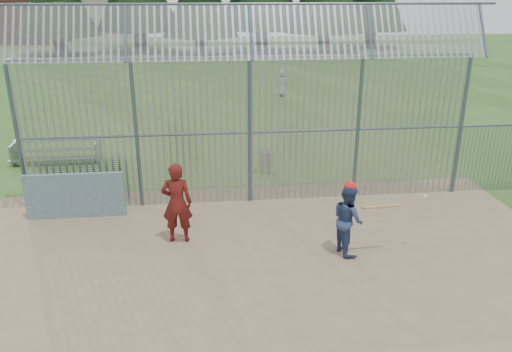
{
  "coord_description": "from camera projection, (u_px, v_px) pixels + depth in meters",
  "views": [
    {
      "loc": [
        -1.29,
        -9.45,
        5.55
      ],
      "look_at": [
        0.0,
        2.0,
        1.3
      ],
      "focal_mm": 35.0,
      "sensor_mm": 36.0,
      "label": 1
    }
  ],
  "objects": [
    {
      "name": "ground",
      "position": [
        266.0,
        263.0,
        10.86
      ],
      "size": [
        120.0,
        120.0,
        0.0
      ],
      "primitive_type": "plane",
      "color": "#2D511E",
      "rests_on": "ground"
    },
    {
      "name": "dugout_wall",
      "position": [
        75.0,
        196.0,
        12.87
      ],
      "size": [
        2.5,
        0.12,
        1.2
      ],
      "primitive_type": "cube",
      "color": "#38566B",
      "rests_on": "dirt_infield"
    },
    {
      "name": "bg_kid_standing",
      "position": [
        282.0,
        83.0,
        28.2
      ],
      "size": [
        0.75,
        0.51,
        1.49
      ],
      "primitive_type": "imported",
      "rotation": [
        0.0,
        0.0,
        3.1
      ],
      "color": "gray",
      "rests_on": "ground"
    },
    {
      "name": "trash_can",
      "position": [
        266.0,
        161.0,
        16.22
      ],
      "size": [
        0.56,
        0.56,
        0.82
      ],
      "color": "#93969B",
      "rests_on": "ground"
    },
    {
      "name": "dirt_infield",
      "position": [
        269.0,
        275.0,
        10.39
      ],
      "size": [
        14.0,
        10.0,
        0.02
      ],
      "primitive_type": "cube",
      "color": "#756047",
      "rests_on": "ground"
    },
    {
      "name": "onlooker",
      "position": [
        177.0,
        203.0,
        11.5
      ],
      "size": [
        0.73,
        0.51,
        1.93
      ],
      "primitive_type": "imported",
      "rotation": [
        0.0,
        0.0,
        3.07
      ],
      "color": "maroon",
      "rests_on": "dirt_infield"
    },
    {
      "name": "distant_buildings",
      "position": [
        14.0,
        10.0,
        59.86
      ],
      "size": [
        26.5,
        10.5,
        8.0
      ],
      "color": "brown",
      "rests_on": "ground"
    },
    {
      "name": "batter",
      "position": [
        348.0,
        219.0,
        11.04
      ],
      "size": [
        0.76,
        0.89,
        1.61
      ],
      "primitive_type": "imported",
      "rotation": [
        0.0,
        0.0,
        1.78
      ],
      "color": "navy",
      "rests_on": "dirt_infield"
    },
    {
      "name": "batting_gear",
      "position": [
        358.0,
        191.0,
        10.8
      ],
      "size": [
        1.88,
        0.34,
        0.61
      ],
      "color": "red",
      "rests_on": "ground"
    },
    {
      "name": "backstop_fence",
      "position": [
        317.0,
        118.0,
        13.44
      ],
      "size": [
        20.09,
        0.81,
        5.3
      ],
      "color": "#47566B",
      "rests_on": "ground"
    },
    {
      "name": "bleacher",
      "position": [
        57.0,
        150.0,
        17.25
      ],
      "size": [
        3.0,
        0.95,
        0.72
      ],
      "color": "slate",
      "rests_on": "ground"
    }
  ]
}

